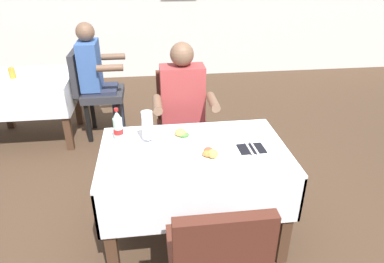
{
  "coord_description": "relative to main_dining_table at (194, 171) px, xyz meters",
  "views": [
    {
      "loc": [
        -0.11,
        -1.86,
        1.87
      ],
      "look_at": [
        0.14,
        0.16,
        0.81
      ],
      "focal_mm": 32.03,
      "sensor_mm": 36.0,
      "label": 1
    }
  ],
  "objects": [
    {
      "name": "beer_glass_left",
      "position": [
        -0.29,
        0.14,
        0.28
      ],
      "size": [
        0.08,
        0.08,
        0.22
      ],
      "color": "white",
      "rests_on": "main_dining_table"
    },
    {
      "name": "seated_diner_far",
      "position": [
        -0.0,
        0.67,
        0.16
      ],
      "size": [
        0.5,
        0.46,
        1.26
      ],
      "color": "#282D42",
      "rests_on": "ground"
    },
    {
      "name": "main_dining_table",
      "position": [
        0.0,
        0.0,
        0.0
      ],
      "size": [
        1.23,
        0.78,
        0.73
      ],
      "color": "white",
      "rests_on": "ground"
    },
    {
      "name": "napkin_cutlery_set",
      "position": [
        0.38,
        -0.05,
        0.17
      ],
      "size": [
        0.17,
        0.19,
        0.01
      ],
      "color": "black",
      "rests_on": "main_dining_table"
    },
    {
      "name": "cola_bottle_primary",
      "position": [
        -0.49,
        0.18,
        0.27
      ],
      "size": [
        0.06,
        0.06,
        0.24
      ],
      "color": "silver",
      "rests_on": "main_dining_table"
    },
    {
      "name": "plate_far_diner",
      "position": [
        -0.06,
        0.17,
        0.19
      ],
      "size": [
        0.22,
        0.22,
        0.06
      ],
      "color": "white",
      "rests_on": "main_dining_table"
    },
    {
      "name": "background_table_tumbler",
      "position": [
        -1.66,
        1.67,
        0.22
      ],
      "size": [
        0.06,
        0.06,
        0.11
      ],
      "primitive_type": "cylinder",
      "color": "#C68928",
      "rests_on": "background_dining_table"
    },
    {
      "name": "plate_near_camera",
      "position": [
        0.08,
        -0.12,
        0.19
      ],
      "size": [
        0.23,
        0.23,
        0.07
      ],
      "color": "white",
      "rests_on": "main_dining_table"
    },
    {
      "name": "background_dining_table",
      "position": [
        -1.55,
        1.72,
        -0.02
      ],
      "size": [
        0.93,
        0.75,
        0.73
      ],
      "color": "white",
      "rests_on": "ground"
    },
    {
      "name": "ground_plane",
      "position": [
        -0.14,
        -0.06,
        -0.56
      ],
      "size": [
        11.0,
        11.0,
        0.0
      ],
      "primitive_type": "plane",
      "color": "#473323"
    },
    {
      "name": "chair_near_camera_side",
      "position": [
        0.0,
        -0.78,
        -0.0
      ],
      "size": [
        0.44,
        0.5,
        0.97
      ],
      "color": "#4C2319",
      "rests_on": "ground"
    },
    {
      "name": "background_patron",
      "position": [
        -0.83,
        1.72,
        0.16
      ],
      "size": [
        0.46,
        0.5,
        1.26
      ],
      "color": "#282D42",
      "rests_on": "ground"
    },
    {
      "name": "background_chair_right",
      "position": [
        -0.88,
        1.72,
        -0.0
      ],
      "size": [
        0.5,
        0.44,
        0.97
      ],
      "color": "#2D2D33",
      "rests_on": "ground"
    },
    {
      "name": "chair_far_diner_seat",
      "position": [
        0.0,
        0.78,
        -0.0
      ],
      "size": [
        0.44,
        0.5,
        0.97
      ],
      "color": "#4C2319",
      "rests_on": "ground"
    }
  ]
}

